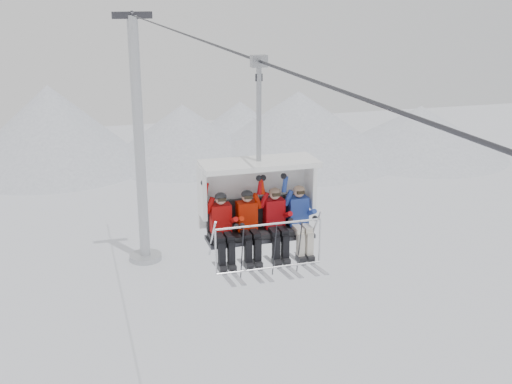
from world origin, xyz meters
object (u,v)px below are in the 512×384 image
object	(u,v)px
lift_tower_right	(140,160)
skier_center_right	(276,221)
skier_far_left	(222,227)
skier_far_right	(300,219)
chairlift_carrier	(257,196)
skier_center_left	(248,224)

from	to	relation	value
lift_tower_right	skier_center_right	bearing A→B (deg)	-89.23
skier_far_left	skier_far_right	size ratio (longest dim) A/B	1.00
chairlift_carrier	skier_center_right	distance (m)	0.63
skier_far_left	skier_center_left	size ratio (longest dim) A/B	1.00
skier_center_left	chairlift_carrier	bearing A→B (deg)	48.65
skier_center_left	skier_far_right	world-z (taller)	same
skier_center_right	skier_center_left	bearing A→B (deg)	180.00
lift_tower_right	skier_far_left	world-z (taller)	lift_tower_right
lift_tower_right	skier_far_left	size ratio (longest dim) A/B	7.99
skier_far_right	skier_center_right	bearing A→B (deg)	180.00
chairlift_carrier	skier_center_left	size ratio (longest dim) A/B	2.36
lift_tower_right	skier_center_right	distance (m)	22.81
skier_far_left	skier_center_right	bearing A→B (deg)	0.00
skier_far_left	skier_far_right	bearing A→B (deg)	0.00
chairlift_carrier	skier_center_left	bearing A→B (deg)	-131.35
chairlift_carrier	skier_center_left	world-z (taller)	chairlift_carrier
skier_far_left	skier_far_right	xyz separation A→B (m)	(1.59, 0.00, 0.00)
lift_tower_right	skier_center_right	size ratio (longest dim) A/B	7.99
skier_far_left	skier_center_left	xyz separation A→B (m)	(0.52, 0.00, 0.00)
skier_center_left	skier_center_right	bearing A→B (deg)	0.00
lift_tower_right	skier_center_right	world-z (taller)	lift_tower_right
skier_center_left	lift_tower_right	bearing A→B (deg)	89.31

